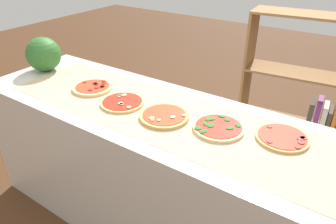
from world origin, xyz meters
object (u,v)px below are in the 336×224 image
pizza_mushroom_2 (164,116)px  pizza_spinach_3 (218,127)px  watermelon (43,54)px  bookshelf (310,109)px  pizza_mushroom_1 (122,102)px  pizza_pepperoni_4 (282,137)px  pizza_pepperoni_0 (93,87)px

pizza_mushroom_2 → pizza_spinach_3: (0.31, 0.06, -0.00)m
watermelon → bookshelf: bearing=32.7°
pizza_mushroom_1 → pizza_pepperoni_4: 0.94m
pizza_mushroom_1 → pizza_pepperoni_4: size_ratio=1.00×
pizza_mushroom_2 → pizza_pepperoni_4: 0.63m
watermelon → pizza_pepperoni_4: bearing=2.3°
pizza_spinach_3 → bookshelf: bearing=76.3°
pizza_mushroom_1 → pizza_spinach_3: same height
pizza_mushroom_1 → pizza_mushroom_2: pizza_mushroom_2 is taller
pizza_mushroom_2 → watermelon: size_ratio=1.11×
pizza_mushroom_2 → watermelon: watermelon is taller
pizza_mushroom_2 → pizza_pepperoni_4: pizza_mushroom_2 is taller
pizza_pepperoni_0 → watermelon: (-0.54, 0.04, 0.11)m
pizza_mushroom_1 → pizza_spinach_3: bearing=6.3°
pizza_spinach_3 → bookshelf: size_ratio=0.20×
pizza_pepperoni_4 → watermelon: 1.78m
pizza_mushroom_2 → bookshelf: bookshelf is taller
pizza_spinach_3 → pizza_pepperoni_4: size_ratio=1.04×
pizza_pepperoni_4 → bookshelf: size_ratio=0.20×
watermelon → pizza_mushroom_1: bearing=-6.3°
pizza_pepperoni_4 → watermelon: bearing=-177.7°
pizza_mushroom_1 → pizza_mushroom_2: size_ratio=0.95×
pizza_mushroom_1 → bookshelf: size_ratio=0.20×
pizza_spinach_3 → pizza_pepperoni_4: bearing=17.2°
pizza_mushroom_2 → bookshelf: 1.38m
pizza_mushroom_2 → bookshelf: size_ratio=0.21×
watermelon → pizza_spinach_3: bearing=-1.0°
pizza_pepperoni_4 → watermelon: watermelon is taller
pizza_spinach_3 → pizza_pepperoni_4: (0.31, 0.10, -0.00)m
pizza_pepperoni_0 → bookshelf: bearing=44.1°
pizza_mushroom_1 → watermelon: 0.86m
pizza_pepperoni_4 → bookshelf: bookshelf is taller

